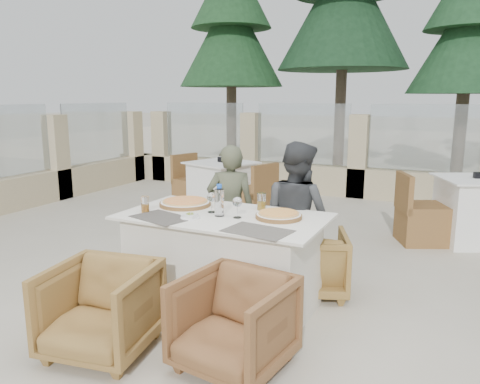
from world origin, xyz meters
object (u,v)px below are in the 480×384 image
at_px(water_bottle, 219,200).
at_px(armchair_far_left, 229,245).
at_px(bg_table_a, 222,188).
at_px(wine_glass_centre, 212,201).
at_px(pizza_right, 279,215).
at_px(wine_glass_near, 237,206).
at_px(armchair_near_left, 101,309).
at_px(diner_left, 231,211).
at_px(armchair_near_right, 234,323).
at_px(pizza_left, 185,202).
at_px(bg_table_b, 475,211).
at_px(armchair_far_right, 311,262).
at_px(dining_table, 224,262).
at_px(beer_glass_left, 145,204).
at_px(diner_right, 296,217).
at_px(beer_glass_right, 261,201).
at_px(olive_dish, 190,216).

height_order(water_bottle, armchair_far_left, water_bottle).
bearing_deg(bg_table_a, wine_glass_centre, -45.44).
relative_size(pizza_right, wine_glass_near, 1.94).
relative_size(armchair_near_left, diner_left, 0.53).
bearing_deg(armchair_near_right, wine_glass_centre, 134.50).
xyz_separation_m(wine_glass_near, armchair_near_right, (0.32, -0.72, -0.56)).
bearing_deg(pizza_left, armchair_far_left, 68.38).
distance_m(pizza_right, armchair_near_right, 0.98).
bearing_deg(bg_table_b, armchair_far_left, -158.41).
xyz_separation_m(pizza_right, wine_glass_near, (-0.29, -0.13, 0.07)).
height_order(armchair_far_left, armchair_far_right, armchair_far_left).
distance_m(wine_glass_near, armchair_near_left, 1.22).
height_order(dining_table, bg_table_a, same).
relative_size(beer_glass_left, armchair_far_right, 0.21).
relative_size(wine_glass_centre, diner_left, 0.15).
bearing_deg(water_bottle, diner_right, 56.34).
bearing_deg(armchair_near_right, pizza_left, 143.04).
relative_size(beer_glass_right, bg_table_a, 0.09).
bearing_deg(water_bottle, armchair_far_right, 47.12).
height_order(pizza_right, armchair_far_left, pizza_right).
bearing_deg(armchair_near_right, wine_glass_near, 122.07).
xyz_separation_m(beer_glass_right, diner_right, (0.20, 0.30, -0.18)).
bearing_deg(pizza_left, pizza_right, -3.63).
xyz_separation_m(armchair_near_right, bg_table_a, (-1.91, 3.46, 0.09)).
distance_m(dining_table, beer_glass_left, 0.78).
bearing_deg(wine_glass_centre, diner_left, 103.24).
bearing_deg(bg_table_a, armchair_far_right, -28.60).
distance_m(dining_table, wine_glass_near, 0.50).
relative_size(wine_glass_centre, olive_dish, 1.67).
xyz_separation_m(wine_glass_near, beer_glass_right, (0.06, 0.32, -0.02)).
height_order(olive_dish, armchair_far_right, olive_dish).
bearing_deg(wine_glass_centre, pizza_left, 160.21).
xyz_separation_m(beer_glass_left, beer_glass_right, (0.82, 0.47, 0.01)).
bearing_deg(armchair_near_left, bg_table_b, 49.75).
xyz_separation_m(pizza_left, beer_glass_left, (-0.17, -0.33, 0.04)).
xyz_separation_m(diner_left, bg_table_a, (-1.17, 2.03, -0.24)).
xyz_separation_m(beer_glass_right, olive_dish, (-0.38, -0.49, -0.05)).
bearing_deg(armchair_far_left, armchair_near_left, 84.56).
xyz_separation_m(wine_glass_centre, beer_glass_left, (-0.49, -0.22, -0.03)).
height_order(olive_dish, diner_right, diner_right).
bearing_deg(water_bottle, bg_table_a, 117.56).
xyz_separation_m(olive_dish, bg_table_a, (-1.27, 2.91, -0.41)).
xyz_separation_m(dining_table, bg_table_b, (1.84, 2.77, 0.00)).
xyz_separation_m(water_bottle, armchair_near_right, (0.48, -0.71, -0.60)).
bearing_deg(armchair_far_right, beer_glass_right, 18.09).
bearing_deg(diner_right, dining_table, 77.47).
distance_m(armchair_far_left, diner_left, 0.32).
relative_size(armchair_near_left, bg_table_a, 0.41).
bearing_deg(bg_table_b, bg_table_a, 156.93).
bearing_deg(armchair_near_left, diner_right, 53.21).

